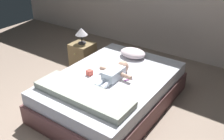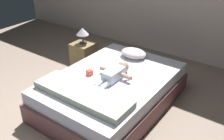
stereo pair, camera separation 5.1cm
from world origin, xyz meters
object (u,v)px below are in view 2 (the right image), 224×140
Objects in this scene: pillow at (133,53)px; baby at (116,73)px; toothbrush at (129,80)px; bed at (112,91)px; nightstand at (84,55)px; toy_block at (90,72)px; lamp at (83,32)px.

baby is at bearing -78.46° from pillow.
baby is 5.76× the size of toothbrush.
toothbrush is (0.33, -0.65, -0.06)m from pillow.
bed is 4.91× the size of pillow.
pillow is at bearing 101.54° from baby.
pillow reaches higher than nightstand.
bed is 18.37× the size of toothbrush.
nightstand is 5.70× the size of toy_block.
toothbrush is 0.56m from toy_block.
baby is at bearing -167.91° from toothbrush.
pillow is at bearing 97.27° from bed.
toothbrush is 1.48m from lamp.
pillow is 0.87m from toy_block.
bed is at bearing -30.06° from lamp.
toy_block is (-0.52, -0.20, 0.03)m from toothbrush.
baby reaches higher than toothbrush.
bed is at bearing -30.05° from nightstand.
toy_block reaches higher than nightstand.
toothbrush is at bearing -62.91° from pillow.
lamp is (0.00, 0.00, 0.45)m from nightstand.
baby is 1.31m from lamp.
baby reaches higher than toy_block.
nightstand is at bearing 149.95° from bed.
bed is 0.31m from baby.
lamp is at bearing 151.47° from baby.
bed is 1.35m from lamp.
nightstand is at bearing 156.49° from toothbrush.
bed is 4.30× the size of nightstand.
toothbrush is at bearing 20.63° from toy_block.
pillow is 0.88× the size of nightstand.
toothbrush is at bearing 12.09° from baby.
nightstand is 1.16m from toy_block.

